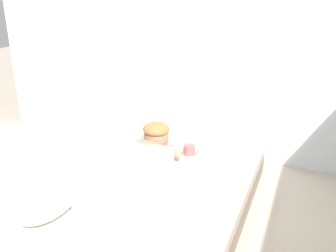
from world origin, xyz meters
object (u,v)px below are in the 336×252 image
at_px(person_lying, 134,164).
at_px(dog, 53,194).
at_px(coffee_cup, 189,150).
at_px(cell_phone, 115,160).
at_px(pillow, 148,136).
at_px(bed, 138,195).

bearing_deg(person_lying, dog, -117.30).
distance_m(coffee_cup, cell_phone, 0.56).
height_order(pillow, dog, dog).
xyz_separation_m(bed, coffee_cup, (0.23, 0.41, 0.21)).
xyz_separation_m(person_lying, coffee_cup, (0.22, 0.48, -0.07)).
xyz_separation_m(person_lying, dog, (-0.26, -0.50, -0.00)).
relative_size(person_lying, dog, 1.60).
bearing_deg(dog, pillow, 85.22).
bearing_deg(bed, cell_phone, 155.46).
height_order(bed, dog, dog).
xyz_separation_m(pillow, person_lying, (0.17, -0.58, 0.05)).
bearing_deg(pillow, bed, -73.07).
distance_m(pillow, cell_phone, 0.41).
bearing_deg(coffee_cup, cell_phone, -147.63).
relative_size(person_lying, coffee_cup, 7.36).
distance_m(person_lying, dog, 0.57).
bearing_deg(cell_phone, pillow, 77.58).
xyz_separation_m(pillow, dog, (-0.09, -1.08, 0.05)).
relative_size(bed, pillow, 3.96).
relative_size(dog, coffee_cup, 4.60).
bearing_deg(dog, coffee_cup, 64.13).
relative_size(person_lying, cell_phone, 6.57).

